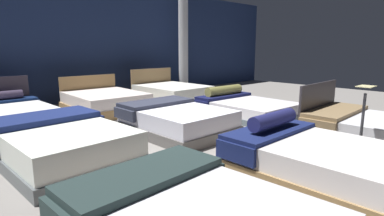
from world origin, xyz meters
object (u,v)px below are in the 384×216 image
Objects in this scene: bed_1 at (313,158)px; bed_3 at (61,143)px; bed_6 at (7,115)px; price_sign at (361,130)px; bed_2 at (372,128)px; bed_7 at (105,102)px; bed_4 at (176,120)px; support_pillar at (183,43)px; bed_5 at (245,107)px; bed_8 at (172,93)px.

bed_1 is 0.96× the size of bed_3.
price_sign is (3.25, -5.67, 0.19)m from bed_6.
bed_2 is 1.09× the size of bed_7.
bed_4 is at bearing -87.78° from bed_7.
bed_4 is 0.57× the size of support_pillar.
price_sign reaches higher than bed_1.
bed_2 reaches higher than bed_5.
bed_8 reaches higher than bed_3.
bed_2 is 7.00m from bed_6.
bed_3 reaches higher than bed_4.
bed_2 reaches higher than bed_4.
bed_2 is 1.05× the size of bed_8.
bed_7 reaches higher than bed_4.
bed_6 is at bearing -169.91° from support_pillar.
price_sign is (-1.09, -0.18, 0.19)m from bed_2.
bed_2 is 2.06× the size of price_sign.
bed_6 reaches higher than bed_3.
bed_1 is at bearing -90.96° from bed_4.
bed_6 is 2.15m from bed_7.
bed_6 is at bearing 179.04° from bed_7.
bed_5 is at bearing 0.12° from bed_4.
bed_1 is at bearing 171.54° from price_sign.
bed_5 is at bearing -91.17° from bed_8.
bed_7 is at bearing 90.24° from bed_4.
bed_3 is 1.02× the size of bed_8.
price_sign is at bearing -172.78° from bed_2.
support_pillar is at bearing 69.19° from price_sign.
bed_1 is 1.92× the size of price_sign.
bed_4 is at bearing 127.03° from bed_2.
bed_4 is at bearing -1.37° from bed_3.
bed_7 is at bearing 130.84° from bed_5.
bed_1 is at bearing -88.38° from bed_7.
bed_2 is 5.06m from bed_3.
bed_7 is at bearing -162.69° from support_pillar.
bed_6 is at bearing 178.80° from bed_8.
bed_6 is at bearing 149.06° from bed_5.
support_pillar is (3.65, 1.14, 1.51)m from bed_7.
bed_6 reaches higher than bed_1.
bed_2 is at bearing 9.17° from price_sign.
price_sign is (-1.10, -5.62, 0.17)m from bed_8.
price_sign is (1.10, -5.57, 0.16)m from bed_7.
support_pillar is (1.48, 3.84, 1.55)m from bed_5.
bed_3 is 1.07× the size of bed_4.
bed_2 reaches higher than bed_1.
bed_7 is at bearing -179.17° from bed_8.
bed_6 is 6.54m from price_sign.
bed_3 is 5.15m from bed_8.
bed_7 is 4.10m from support_pillar.
bed_7 is 5.68m from price_sign.
support_pillar reaches higher than price_sign.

